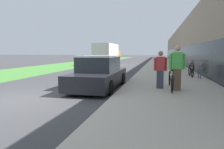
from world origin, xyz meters
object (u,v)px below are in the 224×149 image
Objects in this scene: person_rider at (177,68)px; moving_truck at (107,54)px; tandem_bicycle at (171,80)px; parked_sedan_curbside at (99,74)px; bike_rack_hoop at (200,70)px; person_bystander at (160,70)px; cruiser_bike_middle at (192,68)px; cruiser_bike_nearest at (191,70)px.

moving_truck reaches higher than person_rider.
moving_truck reaches higher than tandem_bicycle.
parked_sedan_curbside is at bearing 174.71° from tandem_bicycle.
bike_rack_hoop is 16.36m from moving_truck.
person_bystander reaches higher than bike_rack_hoop.
person_rider reaches higher than tandem_bicycle.
bike_rack_hoop is at bearing -91.20° from cruiser_bike_middle.
cruiser_bike_middle is at bearing 88.80° from bike_rack_hoop.
person_bystander is (-0.45, 0.01, 0.43)m from tandem_bicycle.
person_bystander is at bearing 178.59° from tandem_bicycle.
cruiser_bike_nearest is 2.48m from cruiser_bike_middle.
cruiser_bike_nearest is (1.94, 4.65, -0.41)m from person_bystander.
moving_truck is (-7.45, 17.71, 0.34)m from person_rider.
cruiser_bike_nearest is at bearing 75.46° from person_rider.
bike_rack_hoop is 6.18m from parked_sedan_curbside.
tandem_bicycle is 4.90m from cruiser_bike_nearest.
person_rider reaches higher than cruiser_bike_middle.
cruiser_bike_nearest is at bearing 67.40° from person_bystander.
cruiser_bike_middle is at bearing 77.00° from person_rider.
cruiser_bike_nearest reaches higher than bike_rack_hoop.
tandem_bicycle is 7.36m from cruiser_bike_middle.
tandem_bicycle is 0.66m from person_rider.
person_rider is 1.14× the size of person_bystander.
person_rider is 7.64m from cruiser_bike_middle.
moving_truck reaches higher than parked_sedan_curbside.
moving_truck is (-4.00, 17.09, 0.75)m from parked_sedan_curbside.
cruiser_bike_middle is 0.37× the size of parked_sedan_curbside.
person_bystander is 0.21× the size of moving_truck.
cruiser_bike_nearest is (1.49, 4.67, 0.02)m from tandem_bicycle.
tandem_bicycle is 0.62m from person_bystander.
moving_truck is (-9.16, 10.28, 0.86)m from cruiser_bike_middle.
bike_rack_hoop is (1.65, 4.13, -0.40)m from person_rider.
person_rider is 0.39× the size of parked_sedan_curbside.
moving_truck is at bearing 131.72° from cruiser_bike_middle.
bike_rack_hoop is (1.84, 3.81, 0.14)m from tandem_bicycle.
moving_truck is (-7.25, 17.39, 0.88)m from tandem_bicycle.
parked_sedan_curbside is at bearing 174.10° from person_bystander.
tandem_bicycle is at bearing -115.84° from bike_rack_hoop.
cruiser_bike_middle is at bearing 80.19° from cruiser_bike_nearest.
person_bystander reaches higher than tandem_bicycle.
tandem_bicycle is 18.86m from moving_truck.
person_rider reaches higher than person_bystander.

